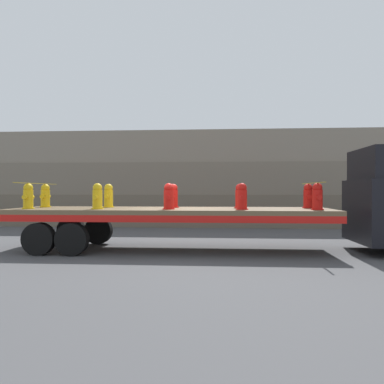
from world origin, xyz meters
name	(u,v)px	position (x,y,z in m)	size (l,w,h in m)	color
ground_plane	(171,250)	(0.00, 0.00, 0.00)	(120.00, 120.00, 0.00)	#474749
rock_cliff	(192,179)	(0.00, 8.74, 2.51)	(60.00, 3.30, 5.02)	#665B4C
flatbed_trailer	(149,216)	(-0.70, 0.00, 1.07)	(9.96, 2.68, 1.32)	brown
fire_hydrant_yellow_near_0	(28,197)	(-4.38, -0.57, 1.70)	(0.37, 0.53, 0.79)	gold
fire_hydrant_yellow_far_0	(45,196)	(-4.38, 0.57, 1.70)	(0.37, 0.53, 0.79)	gold
fire_hydrant_yellow_near_1	(97,197)	(-2.19, -0.57, 1.70)	(0.37, 0.53, 0.79)	gold
fire_hydrant_yellow_far_1	(109,196)	(-2.19, 0.57, 1.70)	(0.37, 0.53, 0.79)	gold
fire_hydrant_red_near_2	(169,197)	(0.00, -0.57, 1.70)	(0.37, 0.53, 0.79)	red
fire_hydrant_red_far_2	(173,196)	(0.00, 0.57, 1.70)	(0.37, 0.53, 0.79)	red
fire_hydrant_red_near_3	(242,197)	(2.19, -0.57, 1.70)	(0.37, 0.53, 0.79)	red
fire_hydrant_red_far_3	(240,196)	(2.19, 0.57, 1.70)	(0.37, 0.53, 0.79)	red
fire_hydrant_red_near_4	(317,197)	(4.38, -0.57, 1.70)	(0.37, 0.53, 0.79)	red
fire_hydrant_red_far_4	(308,196)	(4.38, 0.57, 1.70)	(0.37, 0.53, 0.79)	red
cargo_strap_rear	(37,183)	(-4.38, 0.00, 2.12)	(0.05, 2.79, 0.01)	yellow
cargo_strap_middle	(313,183)	(4.38, 0.00, 2.12)	(0.05, 2.79, 0.01)	yellow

